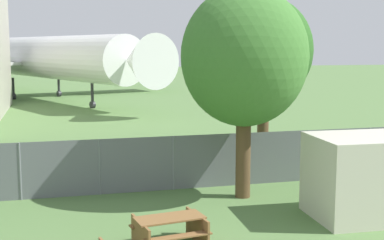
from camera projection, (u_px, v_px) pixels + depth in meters
name	position (u px, v px, depth m)	size (l,w,h in m)	color
perimeter_fence	(174.00, 163.00, 18.54)	(56.07, 0.07, 1.90)	slate
airplane	(40.00, 58.00, 50.36)	(29.36, 36.32, 11.58)	white
portable_cabin	(383.00, 176.00, 15.60)	(4.25, 2.56, 2.41)	beige
picnic_bench_open_grass	(170.00, 228.00, 13.29)	(1.90, 1.64, 0.76)	brown
tree_near_hangar	(244.00, 57.00, 17.12)	(4.10, 4.10, 6.89)	brown
tree_far_right	(264.00, 51.00, 21.74)	(3.94, 3.94, 6.96)	brown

